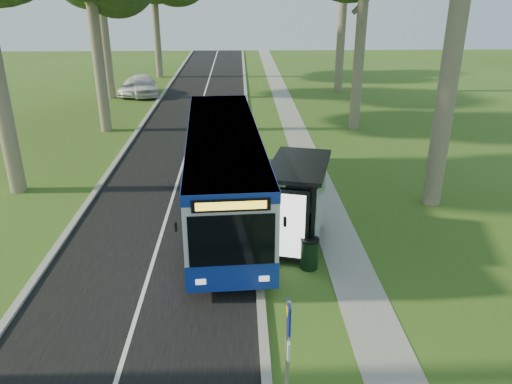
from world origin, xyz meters
TOP-DOWN VIEW (x-y plane):
  - ground at (0.00, 0.00)m, footprint 120.00×120.00m
  - road at (-3.50, 10.00)m, footprint 7.00×100.00m
  - kerb_east at (0.00, 10.00)m, footprint 0.25×100.00m
  - kerb_west at (-7.00, 10.00)m, footprint 0.25×100.00m
  - centre_line at (-3.50, 10.00)m, footprint 0.12×100.00m
  - footpath at (3.00, 10.00)m, footprint 1.50×100.00m
  - bus at (-1.20, 5.53)m, footprint 3.47×13.01m
  - bus_stop_sign at (0.39, -4.80)m, footprint 0.09×0.38m
  - bus_shelter at (1.58, 2.28)m, footprint 2.70×3.84m
  - litter_bin at (1.65, 0.97)m, footprint 0.61×0.61m
  - car_white at (-8.55, 29.06)m, footprint 3.39×5.42m
  - car_silver at (-9.13, 29.02)m, footprint 2.45×4.47m

SIDE VIEW (x-z plane):
  - ground at x=0.00m, z-range 0.00..0.00m
  - road at x=-3.50m, z-range 0.00..0.02m
  - footpath at x=3.00m, z-range 0.00..0.02m
  - centre_line at x=-3.50m, z-range 0.02..0.02m
  - kerb_east at x=0.00m, z-range 0.00..0.12m
  - kerb_west at x=-7.00m, z-range 0.00..0.12m
  - litter_bin at x=1.65m, z-range 0.01..1.07m
  - car_silver at x=-9.13m, z-range 0.00..1.40m
  - car_white at x=-8.55m, z-range 0.00..1.72m
  - bus_stop_sign at x=0.39m, z-range 0.32..3.06m
  - bus at x=-1.20m, z-range 0.06..3.47m
  - bus_shelter at x=1.58m, z-range 0.63..3.62m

